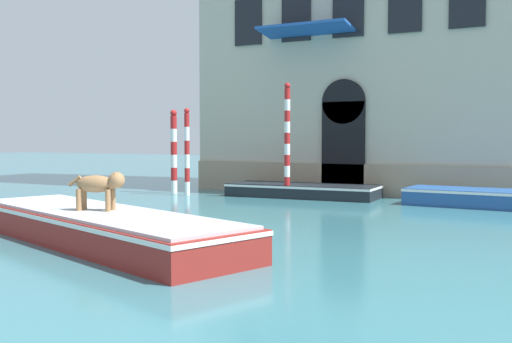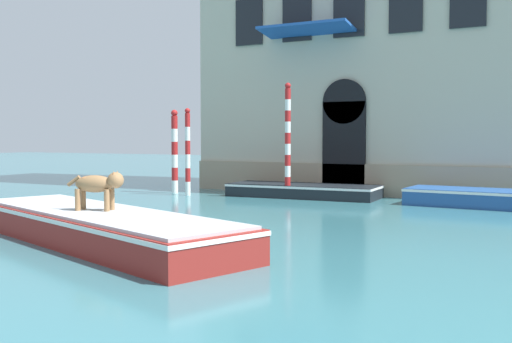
% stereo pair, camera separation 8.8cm
% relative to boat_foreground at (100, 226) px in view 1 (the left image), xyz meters
% --- Properties ---
extents(boat_foreground, '(8.34, 4.67, 0.69)m').
position_rel_boat_foreground_xyz_m(boat_foreground, '(0.00, 0.00, 0.00)').
color(boat_foreground, maroon).
rests_on(boat_foreground, ground_plane).
extents(dog_on_deck, '(1.21, 0.61, 0.83)m').
position_rel_boat_foreground_xyz_m(dog_on_deck, '(0.00, 0.01, 0.86)').
color(dog_on_deck, '#997047').
rests_on(dog_on_deck, boat_foreground).
extents(boat_moored_near_palazzo, '(5.63, 2.14, 0.47)m').
position_rel_boat_foreground_xyz_m(boat_moored_near_palazzo, '(-0.00, 10.84, -0.11)').
color(boat_moored_near_palazzo, black).
rests_on(boat_moored_near_palazzo, ground_plane).
extents(mooring_pole_0, '(0.22, 0.22, 4.15)m').
position_rel_boat_foreground_xyz_m(mooring_pole_0, '(-0.26, 10.04, 1.73)').
color(mooring_pole_0, white).
rests_on(mooring_pole_0, ground_plane).
extents(mooring_pole_1, '(0.20, 0.20, 3.31)m').
position_rel_boat_foreground_xyz_m(mooring_pole_1, '(-4.14, 9.40, 1.31)').
color(mooring_pole_1, white).
rests_on(mooring_pole_1, ground_plane).
extents(mooring_pole_2, '(0.26, 0.26, 3.29)m').
position_rel_boat_foreground_xyz_m(mooring_pole_2, '(-5.09, 9.89, 1.30)').
color(mooring_pole_2, white).
rests_on(mooring_pole_2, ground_plane).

